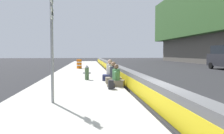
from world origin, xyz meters
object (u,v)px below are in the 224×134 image
Objects in this scene: fire_hydrant at (87,72)px; construction_barrel at (79,64)px; seated_person_middle at (113,76)px; seated_person_foreground at (116,79)px; backpack at (111,85)px; route_sign_post at (52,37)px; seated_person_rear at (110,74)px.

construction_barrel is at bearing 4.70° from fire_hydrant.
construction_barrel is (12.08, 2.25, 0.13)m from seated_person_middle.
seated_person_foreground reaches higher than backpack.
route_sign_post is at bearing 179.32° from construction_barrel.
seated_person_foreground is at bearing -153.64° from fire_hydrant.
seated_person_middle is (-1.76, -1.40, -0.09)m from fire_hydrant.
seated_person_rear is (1.39, 0.05, 0.03)m from seated_person_middle.
fire_hydrant is 0.84× the size of seated_person_foreground.
backpack is (-0.88, 0.34, -0.13)m from seated_person_foreground.
seated_person_foreground is 1.11× the size of construction_barrel.
construction_barrel is (14.05, 1.92, 0.28)m from backpack.
seated_person_rear is at bearing -168.38° from construction_barrel.
route_sign_post is 3.19× the size of seated_person_middle.
route_sign_post reaches higher than construction_barrel.
seated_person_rear is 10.91m from construction_barrel.
route_sign_post is 4.59m from seated_person_foreground.
backpack is (-1.97, 0.32, -0.16)m from seated_person_middle.
seated_person_foreground is 0.87× the size of seated_person_rear.
seated_person_rear is 3.03× the size of backpack.
backpack is at bearing 159.22° from seated_person_foreground.
seated_person_rear is at bearing -21.95° from route_sign_post.
route_sign_post reaches higher than fire_hydrant.
route_sign_post is 3.83m from backpack.
seated_person_middle is 12.28m from construction_barrel.
seated_person_middle is 2.00m from backpack.
seated_person_rear reaches higher than seated_person_middle.
seated_person_rear is (2.48, 0.06, 0.05)m from seated_person_foreground.
seated_person_foreground is (-2.85, -1.41, -0.12)m from fire_hydrant.
route_sign_post is at bearing 144.65° from seated_person_foreground.
fire_hydrant is at bearing 74.69° from seated_person_rear.
route_sign_post is 4.09× the size of fire_hydrant.
fire_hydrant is 0.73× the size of seated_person_rear.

